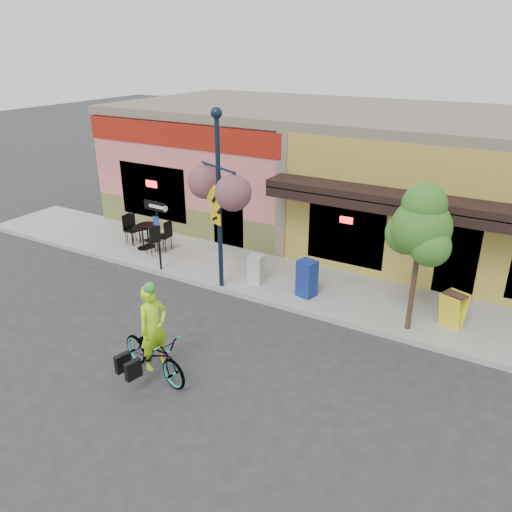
{
  "coord_description": "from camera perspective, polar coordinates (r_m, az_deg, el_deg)",
  "views": [
    {
      "loc": [
        5.88,
        -10.09,
        6.63
      ],
      "look_at": [
        -0.23,
        0.5,
        1.4
      ],
      "focal_mm": 35.0,
      "sensor_mm": 36.0,
      "label": 1
    }
  ],
  "objects": [
    {
      "name": "curb",
      "position": [
        13.81,
        0.95,
        -5.18
      ],
      "size": [
        24.0,
        0.12,
        0.15
      ],
      "primitive_type": "cube",
      "color": "#A8A59E",
      "rests_on": "ground"
    },
    {
      "name": "sandwich_board",
      "position": [
        13.08,
        21.22,
        -6.0
      ],
      "size": [
        0.65,
        0.56,
        0.9
      ],
      "primitive_type": null,
      "rotation": [
        0.0,
        0.0,
        -0.36
      ],
      "color": "yellow",
      "rests_on": "sidewalk"
    },
    {
      "name": "one_way_sign",
      "position": [
        15.38,
        -11.08,
        2.24
      ],
      "size": [
        0.85,
        0.23,
        2.2
      ],
      "primitive_type": null,
      "rotation": [
        0.0,
        0.0,
        -0.06
      ],
      "color": "black",
      "rests_on": "sidewalk"
    },
    {
      "name": "building",
      "position": [
        19.05,
        11.36,
        9.42
      ],
      "size": [
        18.2,
        8.2,
        4.5
      ],
      "primitive_type": null,
      "color": "#D86A6E",
      "rests_on": "ground"
    },
    {
      "name": "cyclist_rider",
      "position": [
        10.81,
        -11.53,
        -9.16
      ],
      "size": [
        0.59,
        0.77,
        1.88
      ],
      "primitive_type": "imported",
      "rotation": [
        0.0,
        0.0,
        1.35
      ],
      "color": "#BBFF1A",
      "rests_on": "ground"
    },
    {
      "name": "cafe_set_left",
      "position": [
        17.33,
        -12.84,
        2.44
      ],
      "size": [
        1.91,
        1.37,
        1.04
      ],
      "primitive_type": null,
      "rotation": [
        0.0,
        0.0,
        -0.32
      ],
      "color": "black",
      "rests_on": "sidewalk"
    },
    {
      "name": "newspaper_box_blue",
      "position": [
        13.78,
        5.83,
        -2.57
      ],
      "size": [
        0.56,
        0.52,
        1.05
      ],
      "primitive_type": null,
      "rotation": [
        0.0,
        0.0,
        -0.25
      ],
      "color": "navy",
      "rests_on": "sidewalk"
    },
    {
      "name": "cafe_set_right",
      "position": [
        17.42,
        -12.29,
        2.66
      ],
      "size": [
        1.84,
        1.01,
        1.07
      ],
      "primitive_type": null,
      "rotation": [
        0.0,
        0.0,
        0.07
      ],
      "color": "black",
      "rests_on": "sidewalk"
    },
    {
      "name": "ground",
      "position": [
        13.43,
        -0.2,
        -6.43
      ],
      "size": [
        90.0,
        90.0,
        0.0
      ],
      "primitive_type": "plane",
      "color": "#2D2D30",
      "rests_on": "ground"
    },
    {
      "name": "bicycle",
      "position": [
        11.05,
        -11.57,
        -10.87
      ],
      "size": [
        2.13,
        1.14,
        1.06
      ],
      "primitive_type": "imported",
      "rotation": [
        0.0,
        0.0,
        1.35
      ],
      "color": "maroon",
      "rests_on": "ground"
    },
    {
      "name": "newspaper_box_grey",
      "position": [
        14.49,
        -0.01,
        -1.51
      ],
      "size": [
        0.43,
        0.39,
        0.86
      ],
      "primitive_type": null,
      "rotation": [
        0.0,
        0.0,
        0.07
      ],
      "color": "silver",
      "rests_on": "sidewalk"
    },
    {
      "name": "sidewalk",
      "position": [
        14.95,
        3.65,
        -2.89
      ],
      "size": [
        24.0,
        3.0,
        0.15
      ],
      "primitive_type": "cube",
      "color": "#9E9B93",
      "rests_on": "ground"
    },
    {
      "name": "lamp_post",
      "position": [
        13.61,
        -4.24,
        6.13
      ],
      "size": [
        1.72,
        1.22,
        5.02
      ],
      "primitive_type": null,
      "rotation": [
        0.0,
        0.0,
        -0.41
      ],
      "color": "#101F35",
      "rests_on": "sidewalk"
    },
    {
      "name": "street_tree",
      "position": [
        12.17,
        17.9,
        -0.33
      ],
      "size": [
        1.85,
        1.85,
        3.72
      ],
      "primitive_type": null,
      "rotation": [
        0.0,
        0.0,
        -0.33
      ],
      "color": "#3D7A26",
      "rests_on": "sidewalk"
    }
  ]
}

